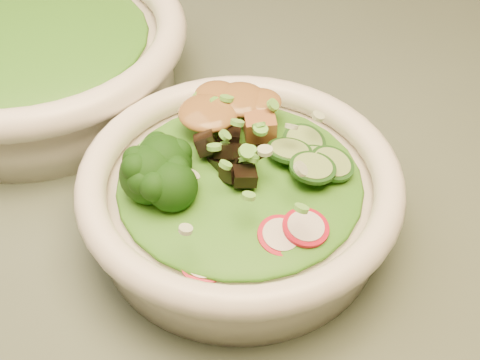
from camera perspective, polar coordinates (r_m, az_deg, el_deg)
name	(u,v)px	position (r m, az deg, el deg)	size (l,w,h in m)	color
dining_table	(235,323)	(0.63, -0.45, -12.13)	(1.20, 0.80, 0.75)	black
salad_bowl	(240,197)	(0.52, 0.00, -1.47)	(0.25, 0.25, 0.07)	white
side_bowl	(33,54)	(0.68, -17.22, 10.21)	(0.30, 0.30, 0.08)	white
lettuce_bed	(240,179)	(0.50, 0.00, 0.08)	(0.19, 0.19, 0.02)	#276615
side_lettuce	(28,35)	(0.67, -17.61, 11.68)	(0.20, 0.20, 0.02)	#276615
broccoli_florets	(164,181)	(0.48, -6.52, -0.10)	(0.07, 0.06, 0.04)	black
radish_slices	(266,235)	(0.46, 2.24, -4.75)	(0.10, 0.04, 0.02)	#A90D21
cucumber_slices	(317,156)	(0.51, 6.57, 2.02)	(0.06, 0.06, 0.03)	#7AA45B
mushroom_heap	(236,157)	(0.50, -0.32, 1.95)	(0.06, 0.06, 0.04)	black
tofu_cubes	(224,120)	(0.54, -1.41, 5.13)	(0.08, 0.06, 0.03)	brown
peanut_sauce	(223,109)	(0.53, -1.43, 6.12)	(0.06, 0.05, 0.01)	brown
scallion_garnish	(240,158)	(0.49, 0.00, 1.87)	(0.18, 0.18, 0.02)	#67BD42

